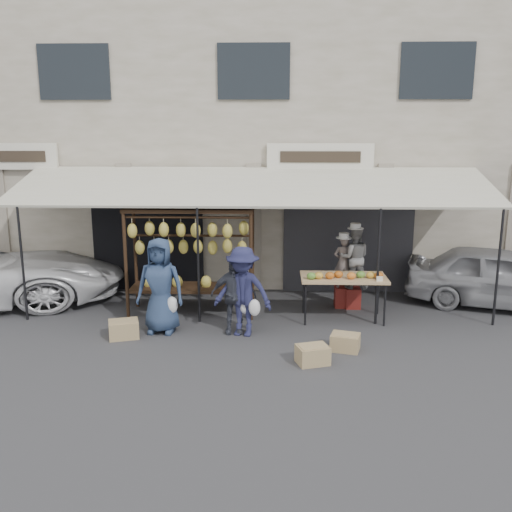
# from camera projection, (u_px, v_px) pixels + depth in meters

# --- Properties ---
(ground_plane) EXTENTS (90.00, 90.00, 0.00)m
(ground_plane) POSITION_uv_depth(u_px,v_px,m) (247.00, 343.00, 10.26)
(ground_plane) COLOR #2D2D30
(shophouse) EXTENTS (24.00, 6.15, 7.30)m
(shophouse) POSITION_uv_depth(u_px,v_px,m) (258.00, 133.00, 15.78)
(shophouse) COLOR beige
(shophouse) RESTS_ON ground_plane
(awning) EXTENTS (10.00, 2.35, 2.92)m
(awning) POSITION_uv_depth(u_px,v_px,m) (252.00, 187.00, 11.91)
(awning) COLOR #BBB79F
(awning) RESTS_ON ground_plane
(banana_rack) EXTENTS (2.60, 0.90, 2.24)m
(banana_rack) POSITION_uv_depth(u_px,v_px,m) (190.00, 240.00, 11.56)
(banana_rack) COLOR black
(banana_rack) RESTS_ON ground_plane
(produce_table) EXTENTS (1.70, 0.90, 1.04)m
(produce_table) POSITION_uv_depth(u_px,v_px,m) (344.00, 278.00, 11.31)
(produce_table) COLOR tan
(produce_table) RESTS_ON ground_plane
(vendor_left) EXTENTS (0.43, 0.30, 1.11)m
(vendor_left) POSITION_uv_depth(u_px,v_px,m) (343.00, 262.00, 12.12)
(vendor_left) COLOR #695D58
(vendor_left) RESTS_ON stool_left
(vendor_right) EXTENTS (0.68, 0.54, 1.33)m
(vendor_right) POSITION_uv_depth(u_px,v_px,m) (354.00, 258.00, 12.05)
(vendor_right) COLOR gray
(vendor_right) RESTS_ON stool_right
(customer_left) EXTENTS (0.93, 0.65, 1.81)m
(customer_left) POSITION_uv_depth(u_px,v_px,m) (160.00, 286.00, 10.66)
(customer_left) COLOR navy
(customer_left) RESTS_ON ground_plane
(customer_mid) EXTENTS (0.86, 0.37, 1.46)m
(customer_mid) POSITION_uv_depth(u_px,v_px,m) (233.00, 295.00, 10.66)
(customer_mid) COLOR #373A47
(customer_mid) RESTS_ON ground_plane
(customer_right) EXTENTS (1.20, 0.85, 1.69)m
(customer_right) POSITION_uv_depth(u_px,v_px,m) (243.00, 292.00, 10.51)
(customer_right) COLOR #202246
(customer_right) RESTS_ON ground_plane
(stool_left) EXTENTS (0.40, 0.40, 0.44)m
(stool_left) POSITION_uv_depth(u_px,v_px,m) (342.00, 297.00, 12.30)
(stool_left) COLOR maroon
(stool_left) RESTS_ON ground_plane
(stool_right) EXTENTS (0.38, 0.38, 0.44)m
(stool_right) POSITION_uv_depth(u_px,v_px,m) (353.00, 298.00, 12.24)
(stool_right) COLOR maroon
(stool_right) RESTS_ON ground_plane
(crate_near_a) EXTENTS (0.60, 0.52, 0.30)m
(crate_near_a) POSITION_uv_depth(u_px,v_px,m) (313.00, 355.00, 9.37)
(crate_near_a) COLOR tan
(crate_near_a) RESTS_ON ground_plane
(crate_near_b) EXTENTS (0.57, 0.49, 0.29)m
(crate_near_b) POSITION_uv_depth(u_px,v_px,m) (345.00, 342.00, 9.93)
(crate_near_b) COLOR tan
(crate_near_b) RESTS_ON ground_plane
(crate_far) EXTENTS (0.63, 0.54, 0.32)m
(crate_far) POSITION_uv_depth(u_px,v_px,m) (124.00, 329.00, 10.52)
(crate_far) COLOR tan
(crate_far) RESTS_ON ground_plane
(sedan) EXTENTS (4.17, 2.70, 1.32)m
(sedan) POSITION_uv_depth(u_px,v_px,m) (500.00, 277.00, 12.24)
(sedan) COLOR gray
(sedan) RESTS_ON ground_plane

